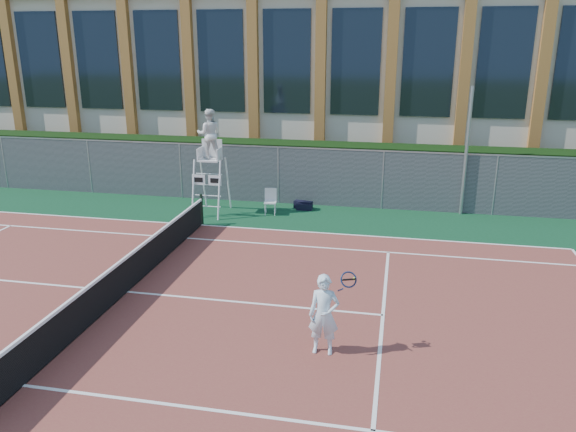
% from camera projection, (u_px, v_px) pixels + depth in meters
% --- Properties ---
extents(ground, '(120.00, 120.00, 0.00)m').
position_uv_depth(ground, '(127.00, 293.00, 14.18)').
color(ground, '#233814').
extents(apron, '(36.00, 20.00, 0.01)m').
position_uv_depth(apron, '(144.00, 277.00, 15.12)').
color(apron, '#0D3B1F').
rests_on(apron, ground).
extents(tennis_court, '(23.77, 10.97, 0.02)m').
position_uv_depth(tennis_court, '(127.00, 292.00, 14.18)').
color(tennis_court, brown).
rests_on(tennis_court, apron).
extents(tennis_net, '(0.10, 11.30, 1.10)m').
position_uv_depth(tennis_net, '(125.00, 273.00, 14.02)').
color(tennis_net, black).
rests_on(tennis_net, ground).
extents(fence, '(40.00, 0.06, 2.20)m').
position_uv_depth(fence, '(229.00, 173.00, 22.09)').
color(fence, '#595E60').
rests_on(fence, ground).
extents(hedge, '(40.00, 1.40, 2.20)m').
position_uv_depth(hedge, '(237.00, 167.00, 23.21)').
color(hedge, black).
rests_on(hedge, ground).
extents(building, '(45.00, 10.60, 8.22)m').
position_uv_depth(building, '(278.00, 79.00, 29.74)').
color(building, beige).
rests_on(building, ground).
extents(steel_pole, '(0.12, 0.12, 4.61)m').
position_uv_depth(steel_pole, '(466.00, 152.00, 19.96)').
color(steel_pole, '#9EA0A5').
rests_on(steel_pole, ground).
extents(umpire_chair, '(1.08, 1.66, 3.86)m').
position_uv_depth(umpire_chair, '(209.00, 137.00, 19.96)').
color(umpire_chair, white).
rests_on(umpire_chair, ground).
extents(plastic_chair, '(0.49, 0.49, 0.94)m').
position_uv_depth(plastic_chair, '(270.00, 199.00, 20.51)').
color(plastic_chair, silver).
rests_on(plastic_chair, apron).
extents(sports_bag_near, '(0.73, 0.42, 0.29)m').
position_uv_depth(sports_bag_near, '(303.00, 205.00, 21.23)').
color(sports_bag_near, black).
rests_on(sports_bag_near, apron).
extents(sports_bag_far, '(0.59, 0.26, 0.24)m').
position_uv_depth(sports_bag_far, '(304.00, 207.00, 21.07)').
color(sports_bag_far, black).
rests_on(sports_bag_far, apron).
extents(tennis_player, '(0.95, 0.65, 1.70)m').
position_uv_depth(tennis_player, '(324.00, 314.00, 11.19)').
color(tennis_player, white).
rests_on(tennis_player, tennis_court).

